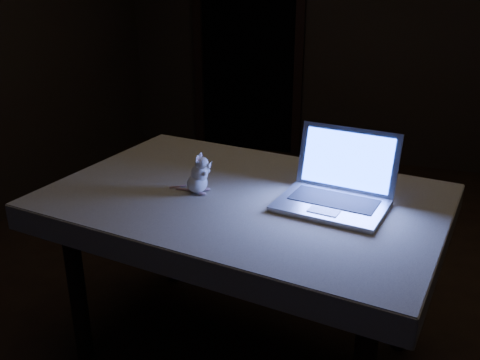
% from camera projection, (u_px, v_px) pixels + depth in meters
% --- Properties ---
extents(floor, '(5.00, 5.00, 0.00)m').
position_uv_depth(floor, '(299.00, 315.00, 2.77)').
color(floor, black).
rests_on(floor, ground).
extents(back_wall, '(4.50, 0.04, 2.60)m').
position_uv_depth(back_wall, '(373.00, 14.00, 4.48)').
color(back_wall, black).
rests_on(back_wall, ground).
extents(doorway, '(1.06, 0.36, 2.13)m').
position_uv_depth(doorway, '(248.00, 37.00, 4.89)').
color(doorway, black).
rests_on(doorway, back_wall).
extents(table, '(1.61, 1.17, 0.80)m').
position_uv_depth(table, '(244.00, 278.00, 2.36)').
color(table, black).
rests_on(table, floor).
extents(tablecloth, '(1.84, 1.51, 0.10)m').
position_uv_depth(tablecloth, '(249.00, 208.00, 2.21)').
color(tablecloth, beige).
rests_on(tablecloth, table).
extents(laptop, '(0.47, 0.42, 0.28)m').
position_uv_depth(laptop, '(333.00, 175.00, 2.03)').
color(laptop, '#ABACAF').
rests_on(laptop, tablecloth).
extents(plush_mouse, '(0.15, 0.15, 0.17)m').
position_uv_depth(plush_mouse, '(197.00, 173.00, 2.20)').
color(plush_mouse, white).
rests_on(plush_mouse, tablecloth).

